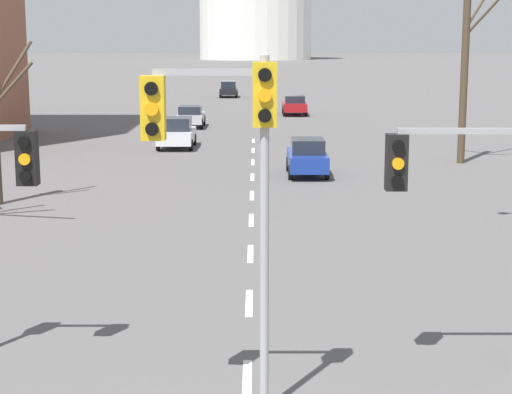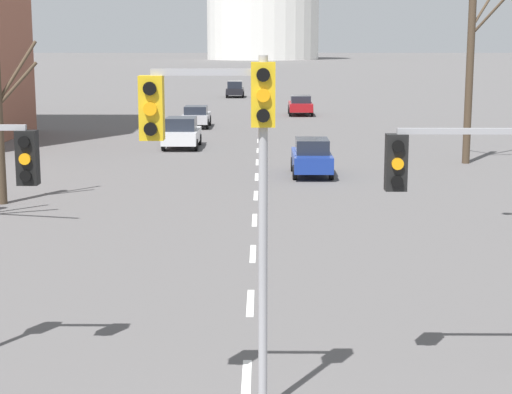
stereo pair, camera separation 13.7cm
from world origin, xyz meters
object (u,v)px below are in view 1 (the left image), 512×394
Objects in this scene: sedan_near_right at (190,116)px; sedan_mid_centre at (176,133)px; traffic_signal_near_right at (483,181)px; sedan_near_left at (307,157)px; sedan_far_left at (228,89)px; sedan_far_right at (294,105)px; traffic_signal_centre_tall at (227,146)px.

sedan_mid_centre is at bearing -89.60° from sedan_near_right.
sedan_near_left is (-1.63, 22.59, -2.65)m from traffic_signal_near_right.
sedan_far_left is at bearing 95.56° from sedan_near_left.
sedan_far_right is at bearing 52.52° from sedan_near_right.
sedan_near_right is 11.23m from sedan_mid_centre.
traffic_signal_centre_tall is 45.33m from sedan_near_right.
sedan_near_left is (2.66, 24.12, -3.43)m from traffic_signal_centre_tall.
sedan_near_right is at bearing -92.92° from sedan_far_left.
traffic_signal_near_right is 0.82× the size of traffic_signal_centre_tall.
traffic_signal_near_right is at bearing 19.63° from traffic_signal_centre_tall.
traffic_signal_centre_tall reaches higher than sedan_far_left.
traffic_signal_centre_tall is (-4.29, -1.53, 0.78)m from traffic_signal_near_right.
sedan_mid_centre reaches higher than sedan_far_left.
sedan_far_left is (-6.70, 74.70, -2.64)m from traffic_signal_near_right.
traffic_signal_near_right reaches higher than sedan_near_left.
sedan_far_left reaches higher than sedan_near_left.
sedan_far_right is at bearing 70.59° from sedan_mid_centre.
sedan_near_right is 0.96× the size of sedan_far_right.
sedan_near_left is at bearing -91.50° from sedan_far_right.
traffic_signal_near_right is 1.11× the size of sedan_far_right.
sedan_far_right is (-0.83, 53.23, -2.66)m from traffic_signal_near_right.
traffic_signal_near_right is 75.04m from sedan_far_left.
sedan_mid_centre is (-6.58, 9.67, 0.02)m from sedan_near_left.
sedan_mid_centre is 42.46m from sedan_far_left.
sedan_far_left is 22.26m from sedan_far_right.
sedan_far_right is at bearing 86.38° from traffic_signal_centre_tall.
sedan_mid_centre is at bearing 124.23° from sedan_near_left.
sedan_far_right is (3.47, 54.76, -3.44)m from traffic_signal_centre_tall.
sedan_far_left is (1.59, 31.20, 0.06)m from sedan_near_right.
traffic_signal_centre_tall reaches higher than sedan_far_right.
sedan_mid_centre reaches higher than sedan_near_right.
sedan_far_left is (-2.41, 76.23, -3.42)m from traffic_signal_centre_tall.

